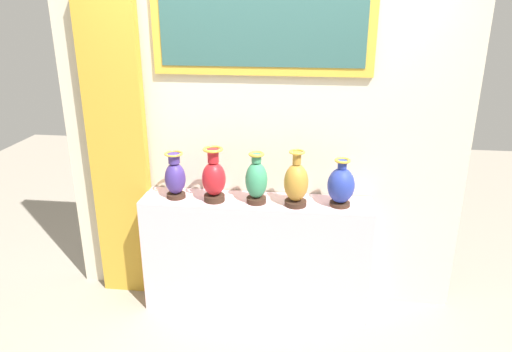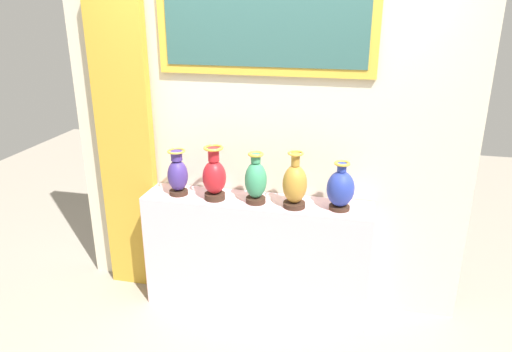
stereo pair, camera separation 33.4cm
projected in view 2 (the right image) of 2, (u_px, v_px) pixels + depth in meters
ground_plane at (256, 304)px, 3.71m from camera, size 8.92×8.92×0.00m
display_shelf at (256, 254)px, 3.56m from camera, size 1.65×0.33×0.88m
back_wall at (263, 104)px, 3.39m from camera, size 2.92×0.14×2.98m
curtain_gold at (126, 148)px, 3.62m from camera, size 0.43×0.08×2.33m
vase_indigo at (178, 175)px, 3.46m from camera, size 0.15×0.15×0.34m
vase_crimson at (214, 177)px, 3.37m from camera, size 0.17×0.17×0.39m
vase_jade at (256, 180)px, 3.31m from camera, size 0.15×0.15×0.37m
vase_ochre at (295, 185)px, 3.24m from camera, size 0.17×0.17×0.39m
vase_cobalt at (340, 189)px, 3.21m from camera, size 0.19×0.19×0.34m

